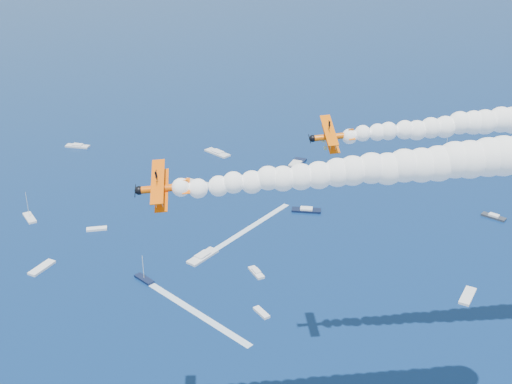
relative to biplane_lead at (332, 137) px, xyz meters
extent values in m
cube|color=silver|center=(-17.82, 56.31, -56.80)|extent=(10.34, 9.51, 0.70)
cube|color=#0E1632|center=(-35.42, 48.06, -56.80)|extent=(5.31, 6.58, 0.70)
cube|color=silver|center=(88.78, 112.88, -56.80)|extent=(9.45, 9.62, 0.70)
cube|color=silver|center=(-69.38, 92.87, -56.80)|extent=(5.07, 8.43, 0.70)
cube|color=black|center=(20.34, 78.21, -56.80)|extent=(10.19, 6.26, 0.70)
cube|color=#2C303B|center=(78.84, 60.18, -56.80)|extent=(6.74, 7.64, 0.70)
cube|color=silver|center=(-55.34, 154.71, -56.80)|extent=(10.23, 7.00, 0.70)
cube|color=white|center=(-48.05, 80.42, -56.80)|extent=(6.44, 2.24, 0.70)
cube|color=#0E1733|center=(27.18, 115.81, -56.80)|extent=(12.01, 14.42, 0.70)
cube|color=silver|center=(-4.43, 44.42, -56.80)|extent=(3.58, 6.91, 0.70)
cube|color=silver|center=(-0.14, 134.75, -56.80)|extent=(9.52, 11.92, 0.70)
cube|color=silver|center=(47.80, 20.94, -56.80)|extent=(7.97, 8.37, 0.70)
cube|color=silver|center=(-7.26, 25.79, -56.80)|extent=(3.53, 5.74, 0.70)
cube|color=silver|center=(-12.32, 107.96, -56.80)|extent=(10.09, 9.31, 0.70)
cube|color=white|center=(-63.43, 60.34, -56.80)|extent=(7.52, 8.41, 0.70)
cube|color=white|center=(0.71, 72.07, -57.12)|extent=(30.24, 26.14, 0.04)
cube|color=white|center=(-23.23, 29.45, -57.12)|extent=(22.50, 32.88, 0.04)
camera|label=1|loc=(-38.90, -108.34, 43.31)|focal=46.12mm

